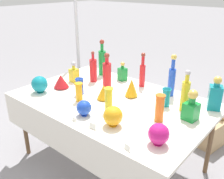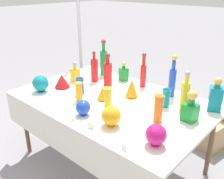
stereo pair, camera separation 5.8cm
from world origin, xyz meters
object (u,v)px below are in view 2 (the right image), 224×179
at_px(tall_bottle_2, 172,79).
at_px(tall_bottle_3, 104,61).
at_px(round_bowl_2, 156,135).
at_px(square_decanter_0, 124,73).
at_px(round_bowl_3, 111,116).
at_px(tall_bottle_0, 143,73).
at_px(round_bowl_1, 41,83).
at_px(tall_bottle_1, 185,95).
at_px(square_decanter_3, 191,108).
at_px(square_decanter_1, 75,73).
at_px(slender_vase_3, 158,108).
at_px(fluted_vase_1, 62,81).
at_px(square_decanter_2, 215,96).
at_px(fluted_vase_0, 104,92).
at_px(fluted_vase_2, 132,88).
at_px(canopy_pole, 80,46).
at_px(tall_bottle_4, 108,74).
at_px(slender_vase_4, 79,91).
at_px(slender_vase_0, 80,86).
at_px(round_bowl_0, 83,107).
at_px(cardboard_box_behind_left, 201,129).
at_px(tall_bottle_5, 94,69).
at_px(slender_vase_1, 166,97).
at_px(slender_vase_2, 108,99).

distance_m(tall_bottle_2, tall_bottle_3, 0.94).
bearing_deg(tall_bottle_2, round_bowl_2, -67.54).
bearing_deg(square_decanter_0, round_bowl_3, -56.24).
height_order(tall_bottle_0, round_bowl_1, tall_bottle_0).
bearing_deg(tall_bottle_1, square_decanter_3, -45.84).
xyz_separation_m(tall_bottle_2, square_decanter_1, (-1.03, -0.36, -0.09)).
height_order(slender_vase_3, fluted_vase_1, slender_vase_3).
height_order(square_decanter_0, square_decanter_2, square_decanter_2).
xyz_separation_m(square_decanter_3, fluted_vase_0, (-0.80, -0.17, -0.03)).
xyz_separation_m(square_decanter_0, square_decanter_1, (-0.40, -0.39, 0.00)).
xyz_separation_m(fluted_vase_2, canopy_pole, (-1.30, 0.50, 0.12)).
relative_size(round_bowl_2, canopy_pole, 0.06).
distance_m(tall_bottle_4, slender_vase_4, 0.41).
relative_size(fluted_vase_0, canopy_pole, 0.06).
bearing_deg(slender_vase_0, fluted_vase_1, -176.14).
xyz_separation_m(tall_bottle_1, round_bowl_1, (-1.30, -0.58, -0.07)).
height_order(fluted_vase_0, round_bowl_2, round_bowl_2).
height_order(tall_bottle_0, tall_bottle_2, tall_bottle_2).
distance_m(slender_vase_4, round_bowl_3, 0.55).
height_order(tall_bottle_2, tall_bottle_3, tall_bottle_3).
relative_size(tall_bottle_0, tall_bottle_4, 0.97).
bearing_deg(round_bowl_2, slender_vase_4, 172.36).
xyz_separation_m(tall_bottle_4, square_decanter_0, (-0.03, 0.30, -0.07)).
distance_m(round_bowl_0, round_bowl_1, 0.70).
distance_m(square_decanter_3, round_bowl_3, 0.64).
bearing_deg(cardboard_box_behind_left, tall_bottle_5, -141.80).
relative_size(fluted_vase_1, fluted_vase_2, 0.87).
height_order(slender_vase_1, round_bowl_0, slender_vase_1).
relative_size(square_decanter_1, round_bowl_3, 1.44).
bearing_deg(slender_vase_3, tall_bottle_5, 163.41).
bearing_deg(square_decanter_3, tall_bottle_5, 174.47).
height_order(fluted_vase_2, canopy_pole, canopy_pole).
distance_m(tall_bottle_2, tall_bottle_4, 0.66).
xyz_separation_m(square_decanter_2, round_bowl_2, (-0.10, -0.79, -0.05)).
bearing_deg(square_decanter_1, fluted_vase_2, 6.39).
bearing_deg(slender_vase_1, tall_bottle_4, -177.18).
relative_size(tall_bottle_2, fluted_vase_1, 2.64).
distance_m(fluted_vase_0, round_bowl_2, 0.83).
xyz_separation_m(tall_bottle_3, square_decanter_2, (1.37, -0.04, -0.04)).
relative_size(tall_bottle_1, tall_bottle_4, 0.97).
relative_size(tall_bottle_2, tall_bottle_3, 0.98).
bearing_deg(square_decanter_1, round_bowl_2, -17.94).
xyz_separation_m(tall_bottle_3, slender_vase_3, (1.11, -0.54, -0.05)).
height_order(slender_vase_3, round_bowl_0, slender_vase_3).
height_order(tall_bottle_2, slender_vase_2, tall_bottle_2).
distance_m(square_decanter_0, cardboard_box_behind_left, 1.17).
bearing_deg(square_decanter_2, fluted_vase_1, -158.21).
height_order(tall_bottle_1, slender_vase_1, tall_bottle_1).
bearing_deg(round_bowl_2, tall_bottle_5, 153.78).
relative_size(fluted_vase_2, canopy_pole, 0.07).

